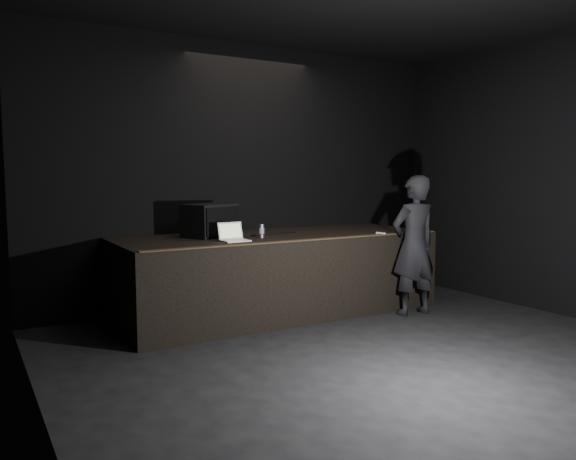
% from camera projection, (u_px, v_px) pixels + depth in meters
% --- Properties ---
extents(ground, '(7.00, 7.00, 0.00)m').
position_uv_depth(ground, '(432.00, 379.00, 4.84)').
color(ground, black).
rests_on(ground, ground).
extents(room_walls, '(6.10, 7.10, 3.52)m').
position_uv_depth(room_walls, '(438.00, 143.00, 4.64)').
color(room_walls, black).
rests_on(room_walls, ground).
extents(stage_riser, '(4.00, 1.50, 1.00)m').
position_uv_depth(stage_riser, '(277.00, 274.00, 7.13)').
color(stage_riser, black).
rests_on(stage_riser, ground).
extents(riser_lip, '(3.92, 0.10, 0.01)m').
position_uv_depth(riser_lip, '(307.00, 240.00, 6.47)').
color(riser_lip, brown).
rests_on(riser_lip, stage_riser).
extents(stage_monitor, '(0.72, 0.63, 0.40)m').
position_uv_depth(stage_monitor, '(210.00, 220.00, 6.82)').
color(stage_monitor, black).
rests_on(stage_monitor, stage_riser).
extents(cable, '(1.02, 0.21, 0.02)m').
position_uv_depth(cable, '(264.00, 234.00, 7.01)').
color(cable, black).
rests_on(cable, stage_riser).
extents(laptop, '(0.31, 0.28, 0.21)m').
position_uv_depth(laptop, '(233.00, 236.00, 6.40)').
color(laptop, silver).
rests_on(laptop, stage_riser).
extents(beer_can, '(0.07, 0.07, 0.16)m').
position_uv_depth(beer_can, '(261.00, 231.00, 6.73)').
color(beer_can, silver).
rests_on(beer_can, stage_riser).
extents(plastic_cup, '(0.08, 0.08, 0.10)m').
position_uv_depth(plastic_cup, '(238.00, 231.00, 7.01)').
color(plastic_cup, white).
rests_on(plastic_cup, stage_riser).
extents(wii_remote, '(0.04, 0.14, 0.03)m').
position_uv_depth(wii_remote, '(381.00, 233.00, 7.09)').
color(wii_remote, white).
rests_on(wii_remote, stage_riser).
extents(person, '(0.66, 0.46, 1.75)m').
position_uv_depth(person, '(414.00, 245.00, 7.00)').
color(person, black).
rests_on(person, ground).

